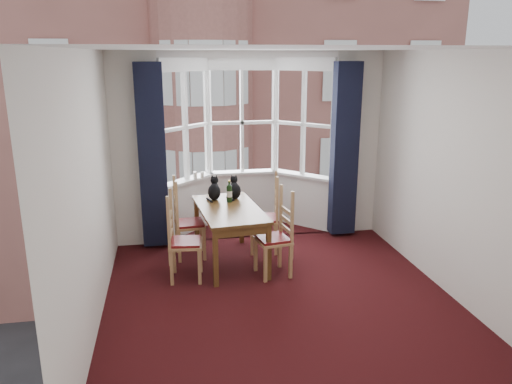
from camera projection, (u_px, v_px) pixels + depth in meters
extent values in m
plane|color=black|center=(283.00, 305.00, 5.66)|extent=(4.50, 4.50, 0.00)
plane|color=white|center=(287.00, 49.00, 4.91)|extent=(4.50, 4.50, 0.00)
plane|color=silver|center=(89.00, 195.00, 4.95)|extent=(0.00, 4.50, 4.50)
plane|color=silver|center=(457.00, 178.00, 5.63)|extent=(0.00, 4.50, 4.50)
plane|color=silver|center=(367.00, 275.00, 3.16)|extent=(4.00, 0.00, 4.00)
cube|color=silver|center=(136.00, 152.00, 7.14)|extent=(0.70, 0.12, 2.80)
cube|color=silver|center=(355.00, 144.00, 7.71)|extent=(0.70, 0.12, 2.80)
cube|color=black|center=(152.00, 157.00, 7.02)|extent=(0.38, 0.22, 2.60)
cube|color=black|center=(344.00, 150.00, 7.51)|extent=(0.38, 0.22, 2.60)
cube|color=brown|center=(229.00, 209.00, 6.63)|extent=(0.92, 1.51, 0.04)
cube|color=brown|center=(216.00, 258.00, 6.02)|extent=(0.07, 0.07, 0.74)
cube|color=brown|center=(197.00, 223.00, 7.26)|extent=(0.07, 0.07, 0.74)
cube|color=brown|center=(269.00, 252.00, 6.20)|extent=(0.07, 0.07, 0.74)
cube|color=brown|center=(241.00, 219.00, 7.44)|extent=(0.07, 0.07, 0.74)
cube|color=tan|center=(186.00, 243.00, 6.21)|extent=(0.44, 0.46, 0.06)
cube|color=#5F1011|center=(186.00, 242.00, 6.20)|extent=(0.40, 0.42, 0.03)
cube|color=tan|center=(190.00, 224.00, 6.90)|extent=(0.42, 0.44, 0.06)
cube|color=#5F1011|center=(190.00, 223.00, 6.89)|extent=(0.38, 0.40, 0.03)
cube|color=tan|center=(273.00, 239.00, 6.32)|extent=(0.46, 0.48, 0.06)
cube|color=#5F1011|center=(273.00, 238.00, 6.32)|extent=(0.42, 0.43, 0.03)
cube|color=tan|center=(264.00, 219.00, 7.11)|extent=(0.46, 0.48, 0.06)
cube|color=#5F1011|center=(264.00, 218.00, 7.11)|extent=(0.42, 0.43, 0.03)
ellipsoid|color=black|center=(214.00, 192.00, 6.96)|extent=(0.21, 0.26, 0.23)
sphere|color=black|center=(214.00, 180.00, 7.00)|extent=(0.13, 0.13, 0.11)
cone|color=black|center=(212.00, 177.00, 6.99)|extent=(0.05, 0.05, 0.05)
cone|color=black|center=(217.00, 177.00, 6.99)|extent=(0.05, 0.05, 0.05)
ellipsoid|color=black|center=(235.00, 191.00, 7.03)|extent=(0.17, 0.23, 0.23)
sphere|color=black|center=(234.00, 180.00, 7.06)|extent=(0.11, 0.11, 0.11)
cone|color=black|center=(232.00, 176.00, 7.04)|extent=(0.04, 0.04, 0.05)
cone|color=black|center=(236.00, 176.00, 7.05)|extent=(0.04, 0.04, 0.05)
cylinder|color=black|center=(229.00, 194.00, 6.86)|extent=(0.08, 0.08, 0.22)
sphere|color=black|center=(229.00, 187.00, 6.83)|extent=(0.07, 0.07, 0.07)
cylinder|color=black|center=(229.00, 184.00, 6.82)|extent=(0.03, 0.03, 0.09)
cylinder|color=gold|center=(229.00, 181.00, 6.81)|extent=(0.03, 0.03, 0.02)
cylinder|color=silver|center=(229.00, 194.00, 6.86)|extent=(0.08, 0.08, 0.08)
cylinder|color=white|center=(195.00, 175.00, 7.74)|extent=(0.06, 0.06, 0.11)
cylinder|color=white|center=(202.00, 175.00, 7.79)|extent=(0.06, 0.06, 0.10)
plane|color=#333335|center=(185.00, 173.00, 37.85)|extent=(80.00, 80.00, 0.00)
cube|color=#AA6357|center=(197.00, 101.00, 18.91)|extent=(18.00, 6.00, 14.00)
cylinder|color=#AA6357|center=(203.00, 110.00, 16.06)|extent=(3.20, 3.20, 14.00)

